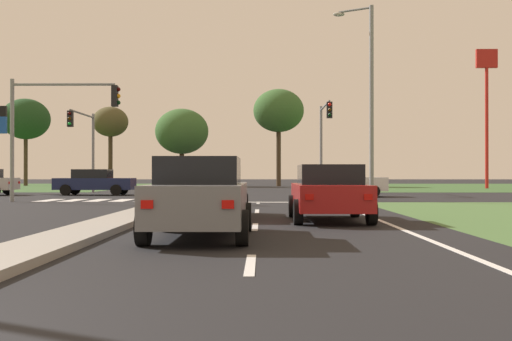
# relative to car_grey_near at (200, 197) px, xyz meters

# --- Properties ---
(ground_plane) EXTENTS (200.00, 200.00, 0.00)m
(ground_plane) POSITION_rel_car_grey_near_xyz_m (-2.45, 21.97, -0.81)
(ground_plane) COLOR black
(grass_verge_far_right) EXTENTS (35.00, 35.00, 0.01)m
(grass_verge_far_right) POSITION_rel_car_grey_near_xyz_m (23.05, 46.47, -0.80)
(grass_verge_far_right) COLOR #385B2D
(grass_verge_far_right) RESTS_ON ground
(median_island_near) EXTENTS (1.20, 22.00, 0.14)m
(median_island_near) POSITION_rel_car_grey_near_xyz_m (-2.45, 2.97, -0.74)
(median_island_near) COLOR gray
(median_island_near) RESTS_ON ground
(median_island_far) EXTENTS (1.20, 36.00, 0.14)m
(median_island_far) POSITION_rel_car_grey_near_xyz_m (-2.45, 46.97, -0.74)
(median_island_far) COLOR gray
(median_island_far) RESTS_ON ground
(lane_dash_near) EXTENTS (0.14, 2.00, 0.01)m
(lane_dash_near) POSITION_rel_car_grey_near_xyz_m (1.05, -3.49, -0.80)
(lane_dash_near) COLOR silver
(lane_dash_near) RESTS_ON ground
(lane_dash_second) EXTENTS (0.14, 2.00, 0.01)m
(lane_dash_second) POSITION_rel_car_grey_near_xyz_m (1.05, 2.51, -0.80)
(lane_dash_second) COLOR silver
(lane_dash_second) RESTS_ON ground
(lane_dash_third) EXTENTS (0.14, 2.00, 0.01)m
(lane_dash_third) POSITION_rel_car_grey_near_xyz_m (1.05, 8.51, -0.80)
(lane_dash_third) COLOR silver
(lane_dash_third) RESTS_ON ground
(lane_dash_fourth) EXTENTS (0.14, 2.00, 0.01)m
(lane_dash_fourth) POSITION_rel_car_grey_near_xyz_m (1.05, 14.51, -0.80)
(lane_dash_fourth) COLOR silver
(lane_dash_fourth) RESTS_ON ground
(edge_line_right) EXTENTS (0.14, 24.00, 0.01)m
(edge_line_right) POSITION_rel_car_grey_near_xyz_m (4.40, 3.97, -0.80)
(edge_line_right) COLOR silver
(edge_line_right) RESTS_ON ground
(stop_bar_near) EXTENTS (6.40, 0.50, 0.01)m
(stop_bar_near) POSITION_rel_car_grey_near_xyz_m (1.35, 14.97, -0.80)
(stop_bar_near) COLOR silver
(stop_bar_near) RESTS_ON ground
(crosswalk_bar_near) EXTENTS (0.70, 2.80, 0.01)m
(crosswalk_bar_near) POSITION_rel_car_grey_near_xyz_m (-8.85, 16.77, -0.80)
(crosswalk_bar_near) COLOR silver
(crosswalk_bar_near) RESTS_ON ground
(crosswalk_bar_second) EXTENTS (0.70, 2.80, 0.01)m
(crosswalk_bar_second) POSITION_rel_car_grey_near_xyz_m (-7.70, 16.77, -0.80)
(crosswalk_bar_second) COLOR silver
(crosswalk_bar_second) RESTS_ON ground
(crosswalk_bar_third) EXTENTS (0.70, 2.80, 0.01)m
(crosswalk_bar_third) POSITION_rel_car_grey_near_xyz_m (-6.55, 16.77, -0.80)
(crosswalk_bar_third) COLOR silver
(crosswalk_bar_third) RESTS_ON ground
(crosswalk_bar_fourth) EXTENTS (0.70, 2.80, 0.01)m
(crosswalk_bar_fourth) POSITION_rel_car_grey_near_xyz_m (-5.40, 16.77, -0.80)
(crosswalk_bar_fourth) COLOR silver
(crosswalk_bar_fourth) RESTS_ON ground
(crosswalk_bar_fifth) EXTENTS (0.70, 2.80, 0.01)m
(crosswalk_bar_fifth) POSITION_rel_car_grey_near_xyz_m (-4.25, 16.77, -0.80)
(crosswalk_bar_fifth) COLOR silver
(crosswalk_bar_fifth) RESTS_ON ground
(crosswalk_bar_sixth) EXTENTS (0.70, 2.80, 0.01)m
(crosswalk_bar_sixth) POSITION_rel_car_grey_near_xyz_m (-3.10, 16.77, -0.80)
(crosswalk_bar_sixth) COLOR silver
(crosswalk_bar_sixth) RESTS_ON ground
(crosswalk_bar_seventh) EXTENTS (0.70, 2.80, 0.01)m
(crosswalk_bar_seventh) POSITION_rel_car_grey_near_xyz_m (-1.95, 16.77, -0.80)
(crosswalk_bar_seventh) COLOR silver
(crosswalk_bar_seventh) RESTS_ON ground
(crosswalk_bar_eighth) EXTENTS (0.70, 2.80, 0.01)m
(crosswalk_bar_eighth) POSITION_rel_car_grey_near_xyz_m (-0.80, 16.77, -0.80)
(crosswalk_bar_eighth) COLOR silver
(crosswalk_bar_eighth) RESTS_ON ground
(car_grey_near) EXTENTS (1.96, 4.22, 1.59)m
(car_grey_near) POSITION_rel_car_grey_near_xyz_m (0.00, 0.00, 0.00)
(car_grey_near) COLOR slate
(car_grey_near) RESTS_ON ground
(car_navy_second) EXTENTS (4.60, 1.97, 1.52)m
(car_navy_second) POSITION_rel_car_grey_near_xyz_m (-8.71, 24.03, -0.03)
(car_navy_second) COLOR #161E47
(car_navy_second) RESTS_ON ground
(car_maroon_third) EXTENTS (2.07, 4.53, 1.48)m
(car_maroon_third) POSITION_rel_car_grey_near_xyz_m (-4.63, 35.65, -0.05)
(car_maroon_third) COLOR maroon
(car_maroon_third) RESTS_ON ground
(car_black_fourth) EXTENTS (1.96, 4.15, 1.50)m
(car_black_fourth) POSITION_rel_car_grey_near_xyz_m (-0.20, 5.79, -0.04)
(car_black_fourth) COLOR black
(car_black_fourth) RESTS_ON ground
(car_white_fifth) EXTENTS (4.36, 2.05, 1.59)m
(car_white_fifth) POSITION_rel_car_grey_near_xyz_m (5.81, 21.62, -0.00)
(car_white_fifth) COLOR silver
(car_white_fifth) RESTS_ON ground
(car_red_sixth) EXTENTS (2.03, 4.29, 1.51)m
(car_red_sixth) POSITION_rel_car_grey_near_xyz_m (3.02, 4.44, -0.04)
(car_red_sixth) COLOR #A31919
(car_red_sixth) RESTS_ON ground
(car_blue_seventh) EXTENTS (1.95, 4.62, 1.60)m
(car_blue_seventh) POSITION_rel_car_grey_near_xyz_m (-4.82, 42.52, 0.01)
(car_blue_seventh) COLOR navy
(car_blue_seventh) RESTS_ON ground
(traffic_signal_far_right) EXTENTS (0.32, 5.38, 5.75)m
(traffic_signal_far_right) POSITION_rel_car_grey_near_xyz_m (5.15, 26.63, 3.19)
(traffic_signal_far_right) COLOR gray
(traffic_signal_far_right) RESTS_ON ground
(traffic_signal_far_left) EXTENTS (0.32, 5.21, 5.27)m
(traffic_signal_far_left) POSITION_rel_car_grey_near_xyz_m (-10.05, 26.61, 2.87)
(traffic_signal_far_left) COLOR gray
(traffic_signal_far_left) RESTS_ON ground
(traffic_signal_near_left) EXTENTS (4.99, 0.32, 5.54)m
(traffic_signal_near_left) POSITION_rel_car_grey_near_xyz_m (-8.22, 15.37, 3.03)
(traffic_signal_near_left) COLOR gray
(traffic_signal_near_left) RESTS_ON ground
(street_lamp_second) EXTENTS (1.78, 1.07, 9.09)m
(street_lamp_second) POSITION_rel_car_grey_near_xyz_m (6.17, 16.41, 4.24)
(street_lamp_second) COLOR gray
(street_lamp_second) RESTS_ON ground
(pedestrian_at_median) EXTENTS (0.34, 0.34, 1.69)m
(pedestrian_at_median) POSITION_rel_car_grey_near_xyz_m (-2.45, 31.49, 0.35)
(pedestrian_at_median) COLOR #335184
(pedestrian_at_median) RESTS_ON median_island_far
(fastfood_pole_sign) EXTENTS (1.80, 0.40, 11.90)m
(fastfood_pole_sign) POSITION_rel_car_grey_near_xyz_m (20.44, 40.30, 7.85)
(fastfood_pole_sign) COLOR red
(fastfood_pole_sign) RESTS_ON ground
(treeline_near) EXTENTS (4.96, 4.96, 9.05)m
(treeline_near) POSITION_rel_car_grey_near_xyz_m (-23.31, 51.07, 6.09)
(treeline_near) COLOR #423323
(treeline_near) RESTS_ON ground
(treeline_second) EXTENTS (3.51, 3.51, 7.92)m
(treeline_second) POSITION_rel_car_grey_near_xyz_m (-13.85, 48.50, 5.52)
(treeline_second) COLOR #423323
(treeline_second) RESTS_ON ground
(treeline_third) EXTENTS (5.32, 5.32, 7.76)m
(treeline_third) POSITION_rel_car_grey_near_xyz_m (-6.80, 48.97, 4.66)
(treeline_third) COLOR #423323
(treeline_third) RESTS_ON ground
(treeline_fourth) EXTENTS (5.09, 5.09, 9.76)m
(treeline_fourth) POSITION_rel_car_grey_near_xyz_m (2.90, 49.31, 6.74)
(treeline_fourth) COLOR #423323
(treeline_fourth) RESTS_ON ground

